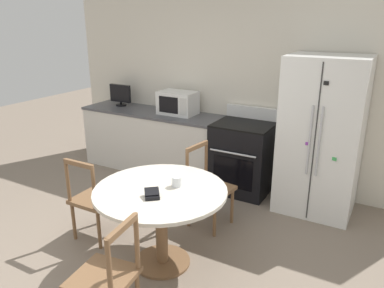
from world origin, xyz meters
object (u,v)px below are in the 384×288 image
at_px(dining_chair_near, 107,278).
at_px(oven_range, 243,157).
at_px(dining_chair_left, 94,199).
at_px(candle_glass, 177,182).
at_px(countertop_tv, 120,94).
at_px(wallet, 152,194).
at_px(microwave, 178,103).
at_px(dining_chair_far, 209,188).
at_px(refrigerator, 321,136).

bearing_deg(dining_chair_near, oven_range, -6.10).
xyz_separation_m(dining_chair_left, candle_glass, (0.94, 0.09, 0.37)).
relative_size(oven_range, countertop_tv, 2.96).
height_order(oven_range, dining_chair_near, oven_range).
xyz_separation_m(oven_range, wallet, (-0.01, -2.01, 0.32)).
bearing_deg(microwave, dining_chair_left, -85.59).
bearing_deg(dining_chair_left, wallet, -12.94).
xyz_separation_m(oven_range, microwave, (-1.03, 0.07, 0.59)).
xyz_separation_m(oven_range, dining_chair_far, (0.01, -1.00, -0.03)).
bearing_deg(refrigerator, wallet, -116.17).
relative_size(refrigerator, candle_glass, 19.55).
relative_size(countertop_tv, dining_chair_near, 0.41).
height_order(refrigerator, dining_chair_left, refrigerator).
height_order(countertop_tv, candle_glass, countertop_tv).
height_order(dining_chair_near, candle_glass, dining_chair_near).
relative_size(dining_chair_far, wallet, 5.18).
xyz_separation_m(refrigerator, dining_chair_near, (-0.90, -2.64, -0.47)).
relative_size(oven_range, dining_chair_left, 1.20).
relative_size(dining_chair_left, wallet, 5.18).
relative_size(dining_chair_left, candle_glass, 9.73).
xyz_separation_m(countertop_tv, dining_chair_near, (2.12, -2.77, -0.64)).
height_order(dining_chair_far, candle_glass, dining_chair_far).
relative_size(microwave, countertop_tv, 1.42).
bearing_deg(candle_glass, wallet, -102.84).
bearing_deg(dining_chair_far, microwave, -127.67).
relative_size(oven_range, microwave, 2.08).
relative_size(countertop_tv, candle_glass, 3.94).
height_order(microwave, dining_chair_left, microwave).
distance_m(dining_chair_left, dining_chair_far, 1.21).
distance_m(oven_range, dining_chair_left, 2.02).
height_order(oven_range, dining_chair_far, oven_range).
bearing_deg(dining_chair_left, dining_chair_far, 42.12).
bearing_deg(countertop_tv, refrigerator, -2.43).
distance_m(countertop_tv, dining_chair_left, 2.33).
distance_m(refrigerator, countertop_tv, 3.03).
bearing_deg(wallet, microwave, 116.05).
bearing_deg(refrigerator, dining_chair_near, -108.86).
bearing_deg(candle_glass, dining_chair_far, 93.44).
bearing_deg(oven_range, dining_chair_near, -88.92).
bearing_deg(candle_glass, oven_range, 91.67).
distance_m(candle_glass, wallet, 0.29).
bearing_deg(countertop_tv, candle_glass, -40.46).
distance_m(microwave, dining_chair_near, 3.02).
height_order(refrigerator, dining_chair_far, refrigerator).
bearing_deg(refrigerator, microwave, 176.82).
distance_m(dining_chair_far, candle_glass, 0.81).
bearing_deg(microwave, oven_range, -3.92).
bearing_deg(dining_chair_left, dining_chair_near, -43.08).
distance_m(dining_chair_left, candle_glass, 1.01).
relative_size(dining_chair_near, wallet, 5.18).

